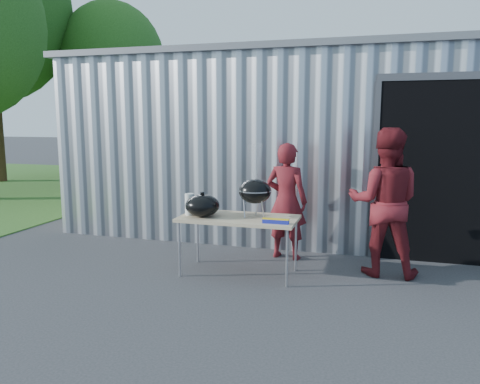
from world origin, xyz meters
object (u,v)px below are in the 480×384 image
(person_cook, at_px, (286,201))
(person_bystander, at_px, (385,202))
(folding_table, at_px, (239,220))
(kettle_grill, at_px, (255,184))

(person_cook, relative_size, person_bystander, 0.88)
(folding_table, xyz_separation_m, person_bystander, (1.78, 0.52, 0.23))
(kettle_grill, bearing_deg, person_cook, 72.83)
(person_bystander, bearing_deg, kettle_grill, 16.86)
(kettle_grill, bearing_deg, folding_table, -166.34)
(folding_table, bearing_deg, kettle_grill, 13.66)
(person_bystander, bearing_deg, person_cook, -14.48)
(person_cook, distance_m, person_bystander, 1.38)
(folding_table, height_order, person_bystander, person_bystander)
(person_bystander, bearing_deg, folding_table, 16.55)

